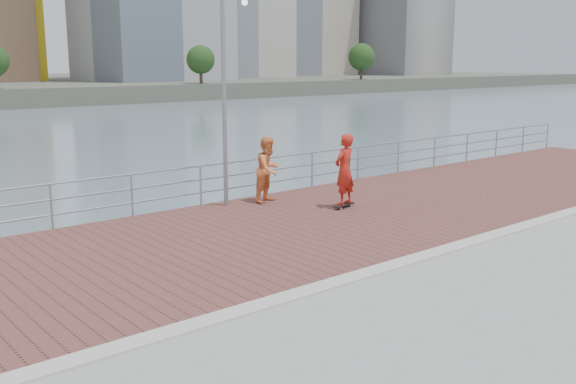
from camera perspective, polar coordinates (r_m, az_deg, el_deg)
water at (r=12.77m, az=5.98°, el=-16.11°), size 400.00×400.00×0.00m
brick_lane at (r=14.58m, az=-4.03°, el=-4.00°), size 40.00×6.80×0.02m
curb at (r=11.96m, az=6.18°, el=-7.46°), size 40.00×0.40×0.06m
guardrail at (r=17.23m, az=-10.68°, el=0.59°), size 39.06×0.06×1.13m
street_lamp at (r=16.94m, az=-4.95°, el=12.62°), size 0.43×1.26×5.96m
skateboard at (r=17.41m, az=4.99°, el=-1.16°), size 0.83×0.37×0.09m
skateboarder at (r=17.22m, az=5.05°, el=2.00°), size 0.78×0.60×1.92m
bystander at (r=17.93m, az=-1.75°, el=2.01°), size 1.05×0.92×1.84m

